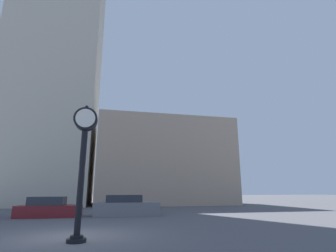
# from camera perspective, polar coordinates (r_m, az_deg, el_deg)

# --- Properties ---
(ground_plane) EXTENTS (200.00, 200.00, 0.00)m
(ground_plane) POSITION_cam_1_polar(r_m,az_deg,el_deg) (11.12, -20.46, -21.60)
(ground_plane) COLOR #515156
(building_tall_tower) EXTENTS (10.60, 12.00, 36.24)m
(building_tall_tower) POSITION_cam_1_polar(r_m,az_deg,el_deg) (39.32, -22.74, 11.97)
(building_tall_tower) COLOR #BCB29E
(building_tall_tower) RESTS_ON ground_plane
(building_storefront_row) EXTENTS (16.78, 12.00, 10.54)m
(building_storefront_row) POSITION_cam_1_polar(r_m,az_deg,el_deg) (35.80, -1.38, -8.15)
(building_storefront_row) COLOR tan
(building_storefront_row) RESTS_ON ground_plane
(street_clock) EXTENTS (0.83, 0.64, 4.71)m
(street_clock) POSITION_cam_1_polar(r_m,az_deg,el_deg) (9.77, -17.97, -5.55)
(street_clock) COLOR black
(street_clock) RESTS_ON ground_plane
(car_maroon) EXTENTS (3.93, 1.96, 1.28)m
(car_maroon) POSITION_cam_1_polar(r_m,az_deg,el_deg) (19.47, -24.44, -16.02)
(car_maroon) COLOR maroon
(car_maroon) RESTS_ON ground_plane
(car_grey) EXTENTS (4.44, 2.09, 1.37)m
(car_grey) POSITION_cam_1_polar(r_m,az_deg,el_deg) (19.05, -9.06, -16.96)
(car_grey) COLOR slate
(car_grey) RESTS_ON ground_plane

